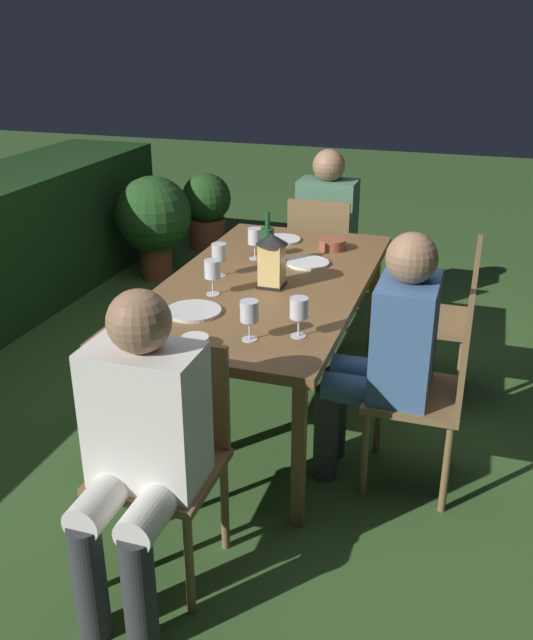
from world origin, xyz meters
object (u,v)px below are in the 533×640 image
(chair_head_near, at_px, (167,449))
(dining_table, at_px, (266,290))
(person_in_blue, at_px, (389,348))
(wine_glass_e, at_px, (255,238))
(bowl_bread, at_px, (195,341))
(chair_side_left_b, at_px, (448,313))
(wine_glass_c, at_px, (219,254))
(chair_head_far, at_px, (321,254))
(lantern_centerpiece, at_px, (272,258))
(person_in_cream, at_px, (139,442))
(green_bottle_on_table, at_px, (268,245))
(plate_a, at_px, (282,240))
(plate_b, at_px, (194,311))
(plate_c, at_px, (308,263))
(person_in_green, at_px, (329,224))
(wine_glass_b, at_px, (299,310))
(wine_glass_d, at_px, (212,271))
(chair_side_left_a, at_px, (432,387))
(potted_plant_corner, at_px, (207,207))
(wine_glass_a, at_px, (249,313))
(bowl_olives, at_px, (332,244))
(potted_plant_by_hedge, at_px, (154,218))

(chair_head_near, bearing_deg, dining_table, 0.00)
(person_in_blue, xyz_separation_m, wine_glass_e, (0.73, 0.84, 0.20))
(person_in_blue, height_order, bowl_bread, person_in_blue)
(chair_side_left_b, height_order, wine_glass_c, wine_glass_c)
(chair_head_far, distance_m, lantern_centerpiece, 1.32)
(person_in_cream, height_order, bowl_bread, person_in_cream)
(lantern_centerpiece, relative_size, green_bottle_on_table, 0.91)
(person_in_cream, height_order, plate_a, person_in_cream)
(chair_side_left_b, relative_size, wine_glass_e, 5.15)
(chair_head_near, height_order, green_bottle_on_table, green_bottle_on_table)
(chair_head_near, bearing_deg, wine_glass_c, 11.75)
(wine_glass_e, relative_size, plate_b, 0.68)
(plate_c, bearing_deg, chair_head_far, 8.60)
(person_in_green, xyz_separation_m, wine_glass_b, (-1.98, -0.33, 0.20))
(chair_head_far, relative_size, plate_c, 3.85)
(wine_glass_d, distance_m, plate_b, 0.26)
(bowl_bread, bearing_deg, chair_side_left_a, -67.06)
(person_in_green, relative_size, wine_glass_c, 6.80)
(person_in_cream, bearing_deg, potted_plant_corner, 19.25)
(person_in_cream, bearing_deg, dining_table, -0.00)
(chair_head_near, distance_m, wine_glass_c, 1.25)
(wine_glass_b, xyz_separation_m, plate_b, (0.10, 0.51, -0.11))
(chair_head_near, height_order, plate_a, chair_head_near)
(wine_glass_c, distance_m, bowl_bread, 0.83)
(wine_glass_a, distance_m, wine_glass_e, 1.04)
(bowl_olives, relative_size, potted_plant_by_hedge, 0.19)
(dining_table, distance_m, person_in_cream, 1.39)
(wine_glass_d, xyz_separation_m, plate_a, (0.92, -0.06, -0.11))
(wine_glass_a, bearing_deg, person_in_cream, 168.02)
(chair_side_left_b, relative_size, lantern_centerpiece, 3.28)
(wine_glass_e, relative_size, plate_a, 0.78)
(person_in_cream, distance_m, wine_glass_a, 0.74)
(person_in_cream, xyz_separation_m, lantern_centerpiece, (1.31, -0.05, 0.23))
(bowl_bread, bearing_deg, plate_a, 3.02)
(person_in_cream, bearing_deg, person_in_green, 0.00)
(wine_glass_e, height_order, plate_b, wine_glass_e)
(chair_side_left_b, distance_m, lantern_centerpiece, 1.03)
(dining_table, height_order, plate_c, plate_c)
(person_in_cream, distance_m, green_bottle_on_table, 1.62)
(dining_table, bearing_deg, wine_glass_e, 28.03)
(chair_head_far, distance_m, plate_c, 0.93)
(chair_head_far, relative_size, bowl_bread, 7.86)
(plate_a, xyz_separation_m, bowl_bread, (-1.47, -0.08, 0.01))
(wine_glass_d, bearing_deg, lantern_centerpiece, -51.62)
(person_in_cream, bearing_deg, plate_c, -4.55)
(person_in_blue, height_order, wine_glass_c, person_in_blue)
(chair_head_near, height_order, potted_plant_corner, chair_head_near)
(wine_glass_c, relative_size, wine_glass_e, 1.00)
(wine_glass_b, distance_m, wine_glass_e, 1.03)
(wine_glass_a, distance_m, bowl_olives, 1.28)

